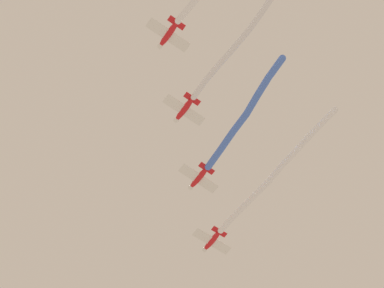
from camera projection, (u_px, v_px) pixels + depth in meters
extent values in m
ellipsoid|color=red|center=(212.00, 240.00, 100.44)|extent=(4.25, 1.65, 0.85)
sphere|color=white|center=(205.00, 250.00, 101.15)|extent=(0.85, 0.85, 0.72)
ellipsoid|color=black|center=(210.00, 242.00, 100.91)|extent=(1.13, 0.76, 0.45)
cube|color=white|center=(212.00, 241.00, 100.39)|extent=(2.57, 6.21, 0.11)
cube|color=red|center=(219.00, 232.00, 99.89)|extent=(1.24, 2.47, 0.09)
cube|color=white|center=(219.00, 230.00, 100.32)|extent=(0.95, 0.30, 1.17)
cylinder|color=white|center=(228.00, 223.00, 99.30)|extent=(3.38, 1.20, 1.25)
cylinder|color=white|center=(243.00, 206.00, 98.42)|extent=(3.60, 1.20, 1.02)
cylinder|color=white|center=(260.00, 190.00, 97.50)|extent=(3.51, 1.08, 1.18)
cylinder|color=white|center=(275.00, 173.00, 96.88)|extent=(3.25, 1.23, 1.53)
cylinder|color=white|center=(291.00, 156.00, 96.44)|extent=(3.61, 1.04, 1.56)
cylinder|color=white|center=(308.00, 138.00, 95.84)|extent=(3.67, 1.20, 1.33)
cylinder|color=white|center=(326.00, 119.00, 95.09)|extent=(3.76, 1.09, 1.31)
sphere|color=white|center=(221.00, 231.00, 99.66)|extent=(0.89, 0.89, 0.89)
sphere|color=white|center=(235.00, 215.00, 98.93)|extent=(0.89, 0.89, 0.89)
sphere|color=white|center=(252.00, 198.00, 97.91)|extent=(0.89, 0.89, 0.89)
sphere|color=white|center=(268.00, 182.00, 97.09)|extent=(0.89, 0.89, 0.89)
sphere|color=white|center=(282.00, 165.00, 96.67)|extent=(0.89, 0.89, 0.89)
sphere|color=white|center=(299.00, 147.00, 96.22)|extent=(0.89, 0.89, 0.89)
sphere|color=white|center=(316.00, 129.00, 95.47)|extent=(0.89, 0.89, 0.89)
sphere|color=white|center=(335.00, 110.00, 94.70)|extent=(0.89, 0.89, 0.89)
ellipsoid|color=red|center=(199.00, 178.00, 96.25)|extent=(4.24, 1.51, 0.85)
sphere|color=white|center=(191.00, 187.00, 96.94)|extent=(0.83, 0.83, 0.72)
ellipsoid|color=black|center=(197.00, 179.00, 96.72)|extent=(1.12, 0.73, 0.45)
cube|color=white|center=(198.00, 179.00, 96.19)|extent=(2.38, 6.20, 0.11)
cube|color=red|center=(207.00, 168.00, 95.71)|extent=(1.17, 2.46, 0.09)
cube|color=white|center=(206.00, 167.00, 96.14)|extent=(0.95, 0.26, 1.17)
cylinder|color=#4C75DB|center=(214.00, 159.00, 94.74)|extent=(3.30, 1.73, 1.36)
cylinder|color=#4C75DB|center=(226.00, 142.00, 93.38)|extent=(3.58, 1.76, 0.99)
cylinder|color=#4C75DB|center=(240.00, 123.00, 92.09)|extent=(3.37, 1.64, 1.20)
cylinder|color=#4C75DB|center=(252.00, 105.00, 90.83)|extent=(3.13, 1.85, 0.94)
cylinder|color=#4C75DB|center=(263.00, 87.00, 89.67)|extent=(3.01, 1.77, 1.05)
cylinder|color=#4C75DB|center=(275.00, 68.00, 88.60)|extent=(3.25, 1.58, 1.09)
sphere|color=#4C75DB|center=(208.00, 167.00, 95.49)|extent=(0.94, 0.94, 0.94)
sphere|color=#4C75DB|center=(219.00, 151.00, 93.99)|extent=(0.94, 0.94, 0.94)
sphere|color=#4C75DB|center=(233.00, 132.00, 92.78)|extent=(0.94, 0.94, 0.94)
sphere|color=#4C75DB|center=(246.00, 114.00, 91.41)|extent=(0.94, 0.94, 0.94)
sphere|color=#4C75DB|center=(257.00, 95.00, 90.26)|extent=(0.94, 0.94, 0.94)
sphere|color=#4C75DB|center=(268.00, 78.00, 89.09)|extent=(0.94, 0.94, 0.94)
sphere|color=#4C75DB|center=(282.00, 58.00, 88.12)|extent=(0.94, 0.94, 0.94)
ellipsoid|color=red|center=(185.00, 109.00, 92.05)|extent=(4.25, 1.59, 0.85)
sphere|color=white|center=(176.00, 120.00, 92.75)|extent=(0.84, 0.84, 0.72)
ellipsoid|color=black|center=(182.00, 111.00, 92.53)|extent=(1.13, 0.75, 0.45)
cube|color=white|center=(184.00, 110.00, 92.00)|extent=(2.49, 6.21, 0.11)
cube|color=red|center=(192.00, 99.00, 91.51)|extent=(1.21, 2.47, 0.09)
cube|color=white|center=(192.00, 98.00, 91.94)|extent=(0.95, 0.28, 1.17)
cylinder|color=white|center=(199.00, 89.00, 90.59)|extent=(3.00, 1.45, 1.19)
cylinder|color=white|center=(213.00, 72.00, 89.50)|extent=(3.27, 1.11, 1.04)
cylinder|color=white|center=(227.00, 56.00, 88.52)|extent=(2.88, 1.13, 1.05)
cylinder|color=white|center=(242.00, 39.00, 87.22)|extent=(3.39, 1.29, 1.15)
cylinder|color=white|center=(257.00, 19.00, 85.96)|extent=(3.17, 1.42, 0.79)
sphere|color=white|center=(194.00, 97.00, 91.28)|extent=(0.78, 0.78, 0.78)
sphere|color=white|center=(205.00, 81.00, 89.90)|extent=(0.78, 0.78, 0.78)
sphere|color=white|center=(220.00, 63.00, 89.10)|extent=(0.78, 0.78, 0.78)
sphere|color=white|center=(234.00, 48.00, 87.94)|extent=(0.78, 0.78, 0.78)
sphere|color=white|center=(250.00, 29.00, 86.50)|extent=(0.78, 0.78, 0.78)
sphere|color=white|center=(264.00, 9.00, 85.41)|extent=(0.78, 0.78, 0.78)
ellipsoid|color=red|center=(169.00, 34.00, 87.86)|extent=(4.25, 1.60, 0.85)
sphere|color=white|center=(160.00, 46.00, 88.56)|extent=(0.84, 0.84, 0.72)
ellipsoid|color=black|center=(167.00, 36.00, 88.33)|extent=(1.13, 0.75, 0.45)
cube|color=white|center=(168.00, 35.00, 87.81)|extent=(2.50, 6.21, 0.11)
cube|color=red|center=(177.00, 23.00, 87.32)|extent=(1.21, 2.47, 0.09)
cube|color=white|center=(176.00, 22.00, 87.75)|extent=(0.95, 0.28, 1.17)
cylinder|color=white|center=(187.00, 11.00, 86.51)|extent=(3.49, 1.22, 0.88)
sphere|color=white|center=(178.00, 21.00, 87.09)|extent=(0.86, 0.86, 0.86)
sphere|color=white|center=(195.00, 0.00, 85.94)|extent=(0.86, 0.86, 0.86)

